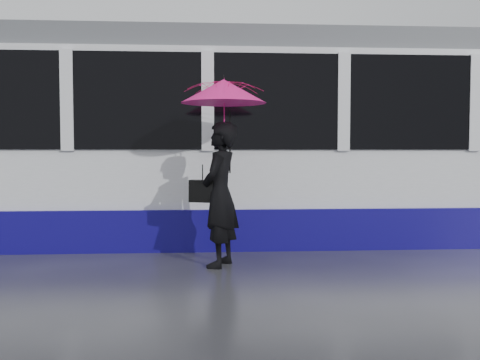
{
  "coord_description": "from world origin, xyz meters",
  "views": [
    {
      "loc": [
        -0.89,
        -6.52,
        1.46
      ],
      "look_at": [
        -0.43,
        0.38,
        1.1
      ],
      "focal_mm": 40.0,
      "sensor_mm": 36.0,
      "label": 1
    }
  ],
  "objects": [
    {
      "name": "ground",
      "position": [
        0.0,
        0.0,
        0.0
      ],
      "size": [
        90.0,
        90.0,
        0.0
      ],
      "primitive_type": "plane",
      "color": "#27272C",
      "rests_on": "ground"
    },
    {
      "name": "woman",
      "position": [
        -0.7,
        0.27,
        0.92
      ],
      "size": [
        0.65,
        0.78,
        1.84
      ],
      "primitive_type": "imported",
      "rotation": [
        0.0,
        0.0,
        -1.93
      ],
      "color": "black",
      "rests_on": "ground"
    },
    {
      "name": "rails",
      "position": [
        0.0,
        2.5,
        0.01
      ],
      "size": [
        34.0,
        1.51,
        0.02
      ],
      "color": "#3F3D38",
      "rests_on": "ground"
    },
    {
      "name": "tram",
      "position": [
        1.66,
        2.5,
        1.64
      ],
      "size": [
        26.0,
        2.56,
        3.35
      ],
      "color": "white",
      "rests_on": "ground"
    },
    {
      "name": "umbrella",
      "position": [
        -0.65,
        0.27,
        2.02
      ],
      "size": [
        1.39,
        1.39,
        1.24
      ],
      "rotation": [
        0.0,
        0.0,
        -0.36
      ],
      "color": "#FF155C",
      "rests_on": "ground"
    },
    {
      "name": "handbag",
      "position": [
        -0.92,
        0.29,
        0.97
      ],
      "size": [
        0.36,
        0.25,
        0.47
      ],
      "rotation": [
        0.0,
        0.0,
        -0.36
      ],
      "color": "black",
      "rests_on": "ground"
    }
  ]
}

